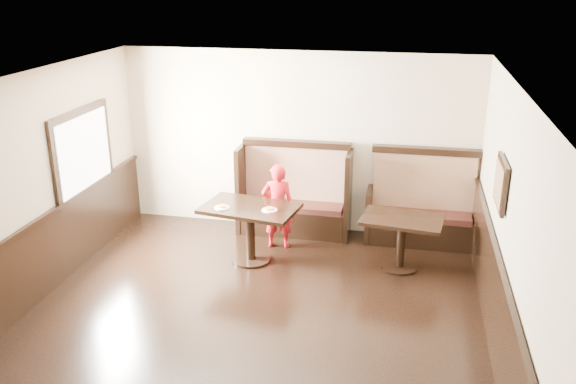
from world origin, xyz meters
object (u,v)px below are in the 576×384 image
(table_main, at_px, (250,219))
(booth_neighbor, at_px, (422,212))
(table_neighbor, at_px, (402,231))
(child, at_px, (278,206))
(booth_main, at_px, (295,200))

(table_main, bearing_deg, booth_neighbor, 35.61)
(table_neighbor, relative_size, child, 0.90)
(booth_main, relative_size, table_main, 1.24)
(booth_neighbor, bearing_deg, booth_main, 179.95)
(booth_neighbor, xyz_separation_m, table_main, (-2.36, -1.16, 0.15))
(booth_main, height_order, booth_neighbor, same)
(booth_neighbor, relative_size, child, 1.28)
(booth_main, xyz_separation_m, table_neighbor, (1.67, -0.97, 0.04))
(table_neighbor, bearing_deg, child, 176.69)
(child, bearing_deg, table_main, 55.15)
(child, bearing_deg, booth_main, -110.47)
(booth_neighbor, height_order, table_main, booth_neighbor)
(booth_main, bearing_deg, child, -102.46)
(table_main, xyz_separation_m, child, (0.27, 0.54, 0.01))
(booth_main, relative_size, table_neighbor, 1.50)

